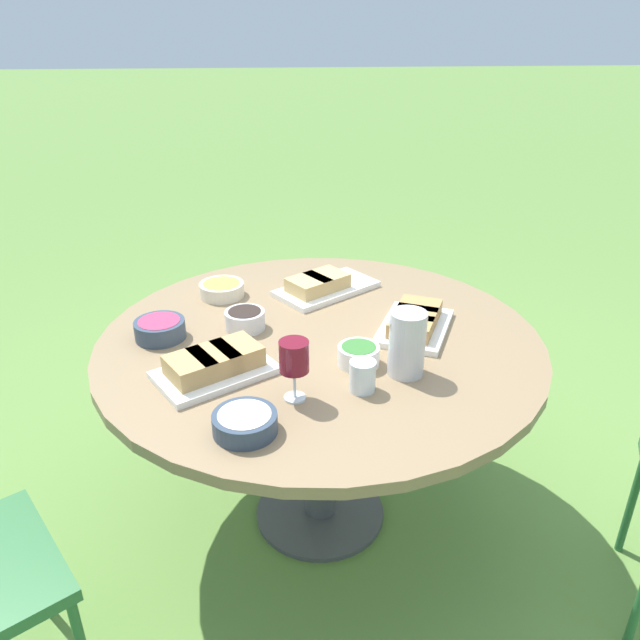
# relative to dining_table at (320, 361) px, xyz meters

# --- Properties ---
(ground_plane) EXTENTS (40.00, 40.00, 0.00)m
(ground_plane) POSITION_rel_dining_table_xyz_m (0.00, 0.00, -0.66)
(ground_plane) COLOR #668E42
(dining_table) EXTENTS (1.42, 1.42, 0.75)m
(dining_table) POSITION_rel_dining_table_xyz_m (0.00, 0.00, 0.00)
(dining_table) COLOR #4C4C51
(dining_table) RESTS_ON ground_plane
(water_pitcher) EXTENTS (0.11, 0.10, 0.19)m
(water_pitcher) POSITION_rel_dining_table_xyz_m (-0.23, 0.24, 0.19)
(water_pitcher) COLOR silver
(water_pitcher) RESTS_ON dining_table
(wine_glass) EXTENTS (0.08, 0.08, 0.17)m
(wine_glass) POSITION_rel_dining_table_xyz_m (0.10, 0.35, 0.22)
(wine_glass) COLOR silver
(wine_glass) RESTS_ON dining_table
(platter_bread_main) EXTENTS (0.42, 0.38, 0.07)m
(platter_bread_main) POSITION_rel_dining_table_xyz_m (-0.03, -0.34, 0.12)
(platter_bread_main) COLOR white
(platter_bread_main) RESTS_ON dining_table
(platter_charcuterie) EXTENTS (0.39, 0.35, 0.08)m
(platter_charcuterie) POSITION_rel_dining_table_xyz_m (0.32, 0.21, 0.13)
(platter_charcuterie) COLOR white
(platter_charcuterie) RESTS_ON dining_table
(platter_sandwich_side) EXTENTS (0.32, 0.37, 0.07)m
(platter_sandwich_side) POSITION_rel_dining_table_xyz_m (-0.31, -0.02, 0.12)
(platter_sandwich_side) COLOR white
(platter_sandwich_side) RESTS_ON dining_table
(bowl_fries) EXTENTS (0.16, 0.16, 0.05)m
(bowl_fries) POSITION_rel_dining_table_xyz_m (0.33, -0.35, 0.12)
(bowl_fries) COLOR beige
(bowl_fries) RESTS_ON dining_table
(bowl_salad) EXTENTS (0.12, 0.12, 0.06)m
(bowl_salad) POSITION_rel_dining_table_xyz_m (-0.10, 0.18, 0.12)
(bowl_salad) COLOR white
(bowl_salad) RESTS_ON dining_table
(bowl_olives) EXTENTS (0.13, 0.13, 0.06)m
(bowl_olives) POSITION_rel_dining_table_xyz_m (0.24, -0.08, 0.12)
(bowl_olives) COLOR silver
(bowl_olives) RESTS_ON dining_table
(bowl_dip_red) EXTENTS (0.16, 0.16, 0.06)m
(bowl_dip_red) POSITION_rel_dining_table_xyz_m (0.51, -0.03, 0.12)
(bowl_dip_red) COLOR #334256
(bowl_dip_red) RESTS_ON dining_table
(bowl_dip_cream) EXTENTS (0.16, 0.16, 0.05)m
(bowl_dip_cream) POSITION_rel_dining_table_xyz_m (0.22, 0.49, 0.12)
(bowl_dip_cream) COLOR #334256
(bowl_dip_cream) RESTS_ON dining_table
(cup_water_near) EXTENTS (0.07, 0.07, 0.09)m
(cup_water_near) POSITION_rel_dining_table_xyz_m (-0.09, 0.32, 0.13)
(cup_water_near) COLOR silver
(cup_water_near) RESTS_ON dining_table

